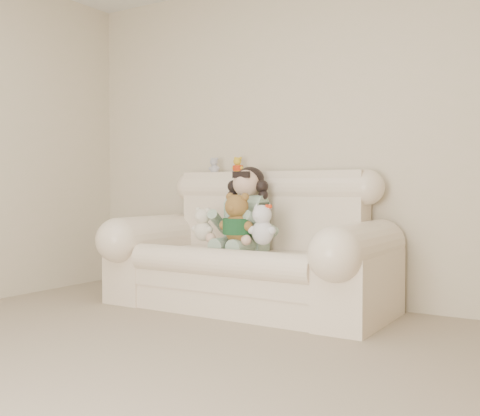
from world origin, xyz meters
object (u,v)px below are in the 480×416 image
seated_child (247,208)px  brown_teddy (237,213)px  sofa (247,239)px  cream_teddy (203,221)px  white_cat (263,220)px

seated_child → brown_teddy: seated_child is taller
sofa → brown_teddy: size_ratio=4.94×
sofa → cream_teddy: size_ratio=7.14×
sofa → white_cat: (0.22, -0.15, 0.15)m
brown_teddy → white_cat: bearing=21.1°
white_cat → cream_teddy: bearing=-157.5°
seated_child → white_cat: (0.27, -0.23, -0.08)m
sofa → brown_teddy: bearing=-87.3°
seated_child → brown_teddy: (0.06, -0.23, -0.03)m
seated_child → cream_teddy: size_ratio=2.21×
white_cat → brown_teddy: bearing=-156.1°
sofa → brown_teddy: (0.01, -0.15, 0.20)m
seated_child → sofa: bearing=-57.1°
seated_child → cream_teddy: 0.35m
sofa → white_cat: bearing=-34.0°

